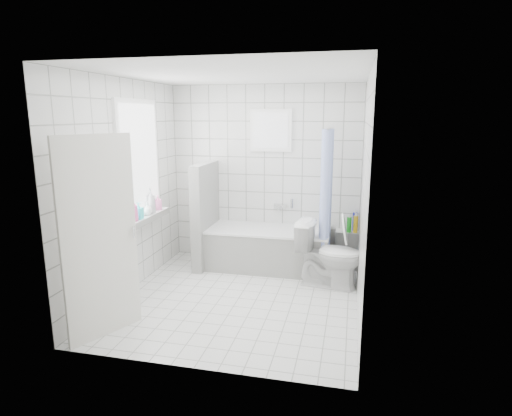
# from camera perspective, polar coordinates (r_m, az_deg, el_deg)

# --- Properties ---
(ground) EXTENTS (3.00, 3.00, 0.00)m
(ground) POSITION_cam_1_polar(r_m,az_deg,el_deg) (5.29, -2.33, -11.92)
(ground) COLOR white
(ground) RESTS_ON ground
(ceiling) EXTENTS (3.00, 3.00, 0.00)m
(ceiling) POSITION_cam_1_polar(r_m,az_deg,el_deg) (4.84, -2.61, 17.41)
(ceiling) COLOR white
(ceiling) RESTS_ON ground
(wall_back) EXTENTS (2.80, 0.02, 2.60)m
(wall_back) POSITION_cam_1_polar(r_m,az_deg,el_deg) (6.34, 1.13, 4.43)
(wall_back) COLOR white
(wall_back) RESTS_ON ground
(wall_front) EXTENTS (2.80, 0.02, 2.60)m
(wall_front) POSITION_cam_1_polar(r_m,az_deg,el_deg) (3.51, -8.94, -2.20)
(wall_front) COLOR white
(wall_front) RESTS_ON ground
(wall_left) EXTENTS (0.02, 3.00, 2.60)m
(wall_left) POSITION_cam_1_polar(r_m,az_deg,el_deg) (5.43, -16.86, 2.58)
(wall_left) COLOR white
(wall_left) RESTS_ON ground
(wall_right) EXTENTS (0.02, 3.00, 2.60)m
(wall_right) POSITION_cam_1_polar(r_m,az_deg,el_deg) (4.73, 14.13, 1.35)
(wall_right) COLOR white
(wall_right) RESTS_ON ground
(window_left) EXTENTS (0.01, 0.90, 1.40)m
(window_left) POSITION_cam_1_polar(r_m,az_deg,el_deg) (5.63, -15.15, 6.09)
(window_left) COLOR white
(window_left) RESTS_ON wall_left
(window_back) EXTENTS (0.50, 0.01, 0.50)m
(window_back) POSITION_cam_1_polar(r_m,az_deg,el_deg) (6.22, 1.98, 10.29)
(window_back) COLOR white
(window_back) RESTS_ON wall_back
(window_sill) EXTENTS (0.18, 1.02, 0.08)m
(window_sill) POSITION_cam_1_polar(r_m,az_deg,el_deg) (5.74, -14.34, -1.27)
(window_sill) COLOR white
(window_sill) RESTS_ON wall_left
(door) EXTENTS (0.39, 0.74, 2.00)m
(door) POSITION_cam_1_polar(r_m,az_deg,el_deg) (4.40, -20.09, -3.87)
(door) COLOR silver
(door) RESTS_ON ground
(bathtub) EXTENTS (1.73, 0.77, 0.58)m
(bathtub) POSITION_cam_1_polar(r_m,az_deg,el_deg) (6.18, 1.70, -5.40)
(bathtub) COLOR white
(bathtub) RESTS_ON ground
(partition_wall) EXTENTS (0.15, 0.85, 1.50)m
(partition_wall) POSITION_cam_1_polar(r_m,az_deg,el_deg) (6.25, -6.75, -0.90)
(partition_wall) COLOR white
(partition_wall) RESTS_ON ground
(tiled_ledge) EXTENTS (0.40, 0.24, 0.55)m
(tiled_ledge) POSITION_cam_1_polar(r_m,az_deg,el_deg) (6.32, 12.34, -5.42)
(tiled_ledge) COLOR white
(tiled_ledge) RESTS_ON ground
(toilet) EXTENTS (0.88, 0.58, 0.84)m
(toilet) POSITION_cam_1_polar(r_m,az_deg,el_deg) (5.58, 9.73, -6.10)
(toilet) COLOR white
(toilet) RESTS_ON ground
(curtain_rod) EXTENTS (0.02, 0.80, 0.02)m
(curtain_rod) POSITION_cam_1_polar(r_m,az_deg,el_deg) (5.76, 9.77, 10.46)
(curtain_rod) COLOR silver
(curtain_rod) RESTS_ON wall_back
(shower_curtain) EXTENTS (0.14, 0.48, 1.78)m
(shower_curtain) POSITION_cam_1_polar(r_m,az_deg,el_deg) (5.73, 9.37, 1.39)
(shower_curtain) COLOR #4B66DD
(shower_curtain) RESTS_ON curtain_rod
(tub_faucet) EXTENTS (0.18, 0.06, 0.06)m
(tub_faucet) POSITION_cam_1_polar(r_m,az_deg,el_deg) (6.33, 3.21, 0.28)
(tub_faucet) COLOR silver
(tub_faucet) RESTS_ON wall_back
(sill_bottles) EXTENTS (0.17, 0.80, 0.33)m
(sill_bottles) POSITION_cam_1_polar(r_m,az_deg,el_deg) (5.68, -14.42, 0.34)
(sill_bottles) COLOR #37FBF7
(sill_bottles) RESTS_ON window_sill
(ledge_bottles) EXTENTS (0.15, 0.17, 0.26)m
(ledge_bottles) POSITION_cam_1_polar(r_m,az_deg,el_deg) (6.18, 12.84, -2.02)
(ledge_bottles) COLOR green
(ledge_bottles) RESTS_ON tiled_ledge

